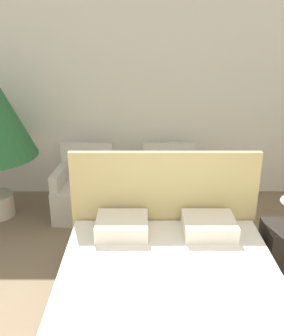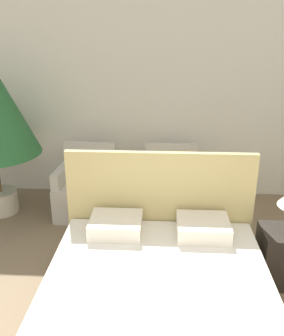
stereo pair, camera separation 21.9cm
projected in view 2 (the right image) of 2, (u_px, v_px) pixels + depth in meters
name	position (u px, v px, depth m)	size (l,w,h in m)	color
wall_back	(152.00, 89.00, 4.85)	(10.00, 0.06, 2.90)	silver
bed	(157.00, 302.00, 2.81)	(1.74, 1.98, 1.16)	#8C7A5B
armchair_near_window_left	(86.00, 193.00, 4.62)	(0.70, 0.68, 0.85)	#B7B2A8
armchair_near_window_right	(171.00, 195.00, 4.57)	(0.67, 0.65, 0.85)	#B7B2A8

